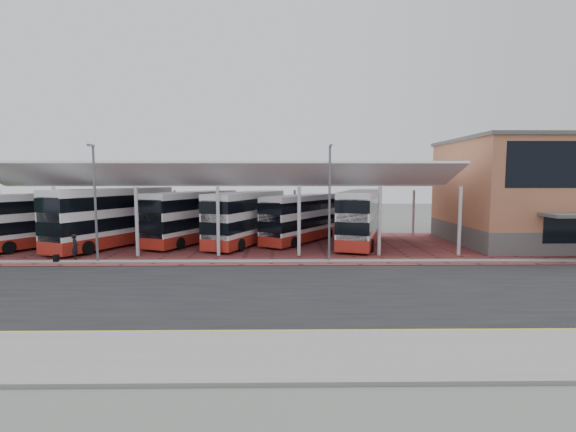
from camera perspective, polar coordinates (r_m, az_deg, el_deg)
name	(u,v)px	position (r m, az deg, el deg)	size (l,w,h in m)	color
ground	(305,286)	(23.02, 2.36, -9.50)	(140.00, 140.00, 0.00)	#50544E
road	(306,290)	(22.06, 2.50, -10.14)	(120.00, 14.00, 0.02)	black
forecourt	(320,246)	(35.85, 4.43, -4.09)	(72.00, 16.00, 0.06)	brown
sidewalk	(320,354)	(14.50, 4.39, -18.36)	(120.00, 4.00, 0.14)	slate
north_kerb	(300,261)	(29.04, 1.69, -6.23)	(120.00, 0.80, 0.14)	slate
yellow_line_near	(315,333)	(16.36, 3.73, -15.70)	(120.00, 0.12, 0.01)	yellow
yellow_line_far	(315,330)	(16.64, 3.65, -15.33)	(120.00, 0.12, 0.01)	yellow
canopy	(227,178)	(36.47, -8.31, 5.13)	(37.00, 11.63, 7.07)	silver
terminal	(559,191)	(43.53, 33.11, 2.85)	(18.40, 14.40, 9.25)	#575452
lamp_west	(95,200)	(31.26, -24.89, 2.03)	(0.16, 0.90, 8.07)	slate
lamp_east	(330,200)	(28.72, 5.70, 2.25)	(0.16, 0.90, 8.07)	slate
bus_0	(44,220)	(40.70, -30.41, -0.48)	(7.71, 10.61, 4.48)	white
bus_1	(113,218)	(38.00, -22.79, -0.22)	(7.45, 11.91, 4.89)	white
bus_2	(193,217)	(38.10, -12.88, -0.18)	(6.80, 11.12, 4.55)	white
bus_3	(247,218)	(36.55, -5.65, -0.30)	(6.51, 11.15, 4.54)	white
bus_4	(302,219)	(37.65, 1.87, -0.35)	(7.57, 9.90, 4.23)	white
bus_5	(361,218)	(36.77, 9.98, -0.22)	(5.92, 11.59, 4.67)	white
pedestrian	(75,247)	(33.06, -27.10, -3.80)	(0.67, 0.44, 1.84)	black
suitcase	(56,259)	(32.65, -29.13, -5.13)	(0.33, 0.23, 0.56)	black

